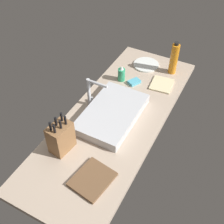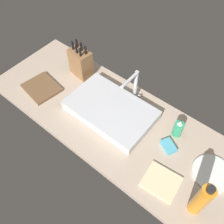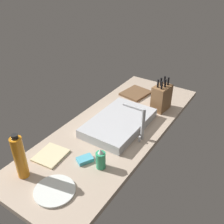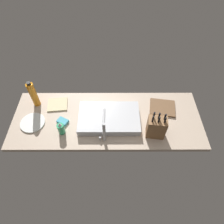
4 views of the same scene
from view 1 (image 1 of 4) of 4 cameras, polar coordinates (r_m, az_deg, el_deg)
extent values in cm
cube|color=tan|center=(195.60, 0.82, -1.15)|extent=(165.73, 61.64, 3.50)
cube|color=#B7BABF|center=(191.49, -0.02, -0.31)|extent=(52.23, 32.72, 6.31)
cylinder|color=#B7BABF|center=(195.70, -4.64, 3.95)|extent=(2.40, 2.40, 22.60)
cylinder|color=#B7BABF|center=(186.10, -2.92, 5.69)|extent=(2.00, 14.44, 2.00)
cylinder|color=#B7BABF|center=(204.02, -3.98, 2.54)|extent=(1.60, 1.60, 4.00)
cube|color=brown|center=(171.30, -10.18, -5.06)|extent=(15.77, 11.77, 19.37)
cylinder|color=black|center=(159.30, -11.46, -3.32)|extent=(1.57, 1.57, 5.96)
cylinder|color=black|center=(161.05, -12.23, -2.81)|extent=(1.57, 1.57, 5.96)
cylinder|color=black|center=(160.94, -10.28, -2.46)|extent=(1.57, 1.57, 5.96)
cylinder|color=black|center=(163.06, -11.17, -1.85)|extent=(1.57, 1.57, 5.96)
cylinder|color=black|center=(162.64, -9.31, -1.66)|extent=(1.57, 1.57, 5.96)
cylinder|color=black|center=(164.96, -10.06, -0.96)|extent=(1.57, 1.57, 5.96)
cube|color=brown|center=(162.69, -3.95, -13.25)|extent=(25.16, 22.31, 1.80)
cylinder|color=#2D9966|center=(220.89, 1.90, 7.47)|extent=(5.57, 5.57, 10.09)
cone|color=silver|center=(217.05, 1.95, 8.82)|extent=(3.07, 3.07, 2.80)
cylinder|color=orange|center=(229.61, 12.27, 10.29)|extent=(6.20, 6.20, 24.97)
cylinder|color=black|center=(222.45, 12.80, 13.17)|extent=(3.41, 3.41, 2.20)
cylinder|color=silver|center=(240.77, 6.84, 9.37)|extent=(21.05, 21.05, 1.20)
cube|color=beige|center=(221.86, 9.92, 5.46)|extent=(19.33, 17.38, 1.20)
cube|color=#4CA3BC|center=(220.65, 4.47, 6.03)|extent=(10.76, 9.53, 2.40)
camera|label=2|loc=(1.78, 36.11, 32.86)|focal=39.28mm
camera|label=3|loc=(2.83, -2.21, 37.29)|focal=40.99mm
camera|label=4|loc=(2.03, -35.82, 39.54)|focal=31.96mm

